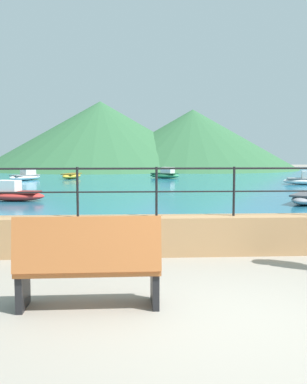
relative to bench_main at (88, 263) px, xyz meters
The scene contains 13 objects.
ground_plane 1.83m from the bench_main, 14.51° to the right, with size 120.00×120.00×0.00m, color gray.
promenade_wall 3.24m from the bench_main, 58.63° to the left, with size 20.00×0.56×0.70m, color tan.
railing 3.32m from the bench_main, 58.63° to the left, with size 18.44×0.04×0.90m.
lake_water 25.47m from the bench_main, 86.20° to the left, with size 64.00×44.32×0.06m, color #236B89.
hill_main 43.49m from the bench_main, 93.41° to the left, with size 25.77×25.77×7.35m, color #33663D.
hill_secondary 43.05m from the bench_main, 80.11° to the left, with size 22.59×22.59×6.44m, color #33663D.
bench_main is the anchor object (origin of this frame).
boat_0 11.91m from the bench_main, 55.76° to the left, with size 2.06×2.40×0.36m.
boat_1 25.44m from the bench_main, 83.25° to the left, with size 2.40×2.06×0.76m.
boat_2 21.46m from the bench_main, 61.28° to the left, with size 2.46×1.51×0.76m.
boat_3 24.41m from the bench_main, 104.67° to the left, with size 2.15×2.35×0.76m.
boat_4 12.03m from the bench_main, 108.49° to the left, with size 2.43×1.34×0.76m.
boat_5 25.41m from the bench_main, 97.78° to the left, with size 1.52×2.46×0.36m.
Camera 1 is at (-1.20, -4.67, 1.86)m, focal length 41.11 mm.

